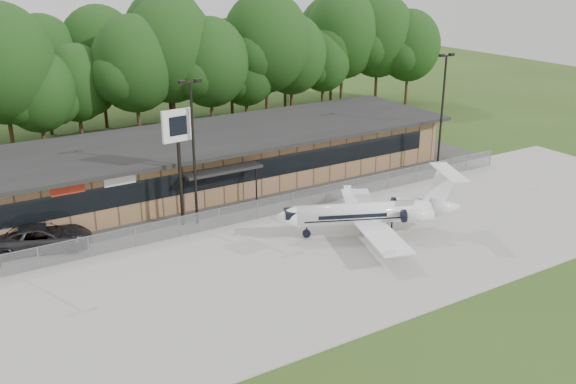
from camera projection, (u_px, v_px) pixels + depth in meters
ground at (409, 307)px, 34.52m from camera, size 160.00×160.00×0.00m
apron at (324, 252)px, 40.90m from camera, size 64.00×18.00×0.08m
parking_lot at (241, 198)px, 50.09m from camera, size 50.00×9.00×0.06m
terminal at (215, 158)px, 52.90m from camera, size 41.00×11.65×4.30m
fence at (269, 207)px, 46.24m from camera, size 46.00×0.04×1.52m
treeline at (136, 64)px, 65.51m from camera, size 72.00×12.00×15.00m
radio_mast at (288, 3)px, 79.45m from camera, size 0.20×0.20×25.00m
light_pole_mid at (193, 143)px, 43.19m from camera, size 1.55×0.30×10.23m
light_pole_right at (443, 104)px, 54.55m from camera, size 1.55×0.30×10.23m
business_jet at (371, 214)px, 42.87m from camera, size 12.82×11.44×4.43m
suv at (43, 238)px, 41.02m from camera, size 6.60×4.43×1.68m
pole_sign at (178, 138)px, 42.82m from camera, size 2.19×0.44×8.31m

